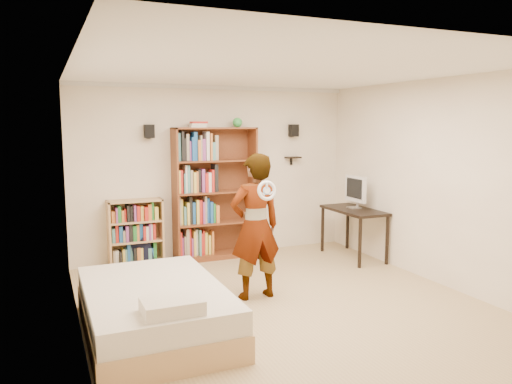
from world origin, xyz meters
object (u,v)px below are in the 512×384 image
tall_bookshelf (215,194)px  daybed (154,304)px  computer_desk (353,233)px  person (255,227)px  low_bookshelf (136,233)px

tall_bookshelf → daybed: bearing=-121.0°
computer_desk → daybed: size_ratio=0.55×
person → low_bookshelf: bearing=-63.1°
daybed → person: person is taller
low_bookshelf → person: bearing=-60.9°
daybed → person: (1.35, 0.55, 0.58)m
daybed → computer_desk: bearing=25.0°
tall_bookshelf → person: tall_bookshelf is taller
low_bookshelf → person: (1.09, -1.97, 0.38)m
low_bookshelf → daybed: bearing=-95.8°
tall_bookshelf → daybed: size_ratio=0.99×
low_bookshelf → person: person is taller
computer_desk → person: bearing=-153.3°
computer_desk → daybed: computer_desk is taller
low_bookshelf → computer_desk: low_bookshelf is taller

